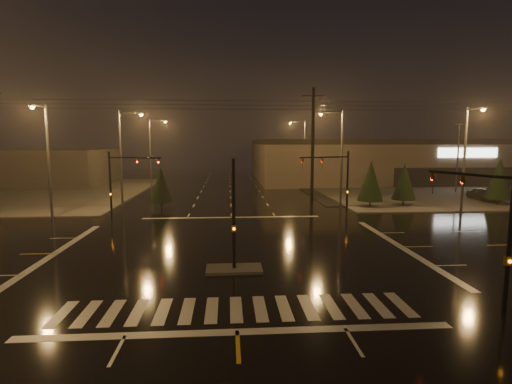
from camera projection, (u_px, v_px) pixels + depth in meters
ground at (233, 250)px, 25.37m from camera, size 140.00×140.00×0.00m
sidewalk_ne at (440, 189)px, 57.14m from camera, size 36.00×36.00×0.12m
sidewalk_nw at (4, 193)px, 52.96m from camera, size 36.00×36.00×0.12m
median_island at (234, 269)px, 21.40m from camera, size 3.00×1.60×0.15m
crosswalk at (236, 309)px, 16.46m from camera, size 15.00×2.60×0.01m
stop_bar_near at (237, 332)px, 14.49m from camera, size 16.00×0.50×0.01m
stop_bar_far at (232, 217)px, 36.25m from camera, size 16.00×0.50×0.01m
parking_lot at (482, 191)px, 55.51m from camera, size 50.00×24.00×0.08m
retail_building at (421, 158)px, 72.82m from camera, size 60.20×28.30×7.20m
commercial_block at (12, 167)px, 64.14m from camera, size 30.00×18.00×5.60m
signal_mast_median at (233, 199)px, 21.86m from camera, size 0.25×4.59×6.00m
signal_mast_ne at (338, 176)px, 35.58m from camera, size 4.84×1.86×6.00m
signal_mast_nw at (121, 177)px, 34.26m from camera, size 4.84×1.86×6.00m
signal_mast_se at (491, 221)px, 15.96m from camera, size 1.55×3.87×6.00m
streetlight_1 at (123, 152)px, 41.67m from camera, size 2.77×0.32×10.00m
streetlight_2 at (152, 149)px, 57.50m from camera, size 2.77×0.32×10.00m
streetlight_3 at (339, 152)px, 41.25m from camera, size 2.77×0.32×10.00m
streetlight_4 at (303, 148)px, 61.03m from camera, size 2.77×0.32×10.00m
streetlight_5 at (46, 154)px, 34.59m from camera, size 0.32×2.77×10.00m
streetlight_6 at (467, 153)px, 37.23m from camera, size 0.32×2.77×10.00m
utility_pole_1 at (313, 149)px, 39.00m from camera, size 2.20×0.32×12.00m
conifer_0 at (371, 181)px, 41.44m from camera, size 2.67×2.67×4.88m
conifer_1 at (404, 181)px, 42.37m from camera, size 2.50×2.50×4.61m
conifer_2 at (499, 178)px, 43.01m from camera, size 2.81×2.81×5.09m
conifer_3 at (161, 185)px, 40.60m from camera, size 2.28×2.28×4.26m
car_parked at (483, 194)px, 46.21m from camera, size 1.86×4.47×1.51m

